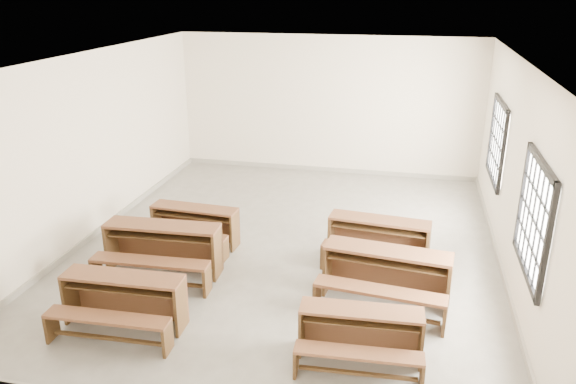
% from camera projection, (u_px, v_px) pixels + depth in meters
% --- Properties ---
extents(room, '(8.50, 8.50, 3.20)m').
position_uv_depth(room, '(293.00, 125.00, 8.93)').
color(room, gray).
rests_on(room, ground).
extents(desk_set_0, '(1.63, 0.88, 0.72)m').
position_uv_depth(desk_set_0, '(123.00, 298.00, 7.30)').
color(desk_set_0, brown).
rests_on(desk_set_0, ground).
extents(desk_set_1, '(1.82, 1.00, 0.80)m').
position_uv_depth(desk_set_1, '(162.00, 246.00, 8.65)').
color(desk_set_1, brown).
rests_on(desk_set_1, ground).
extents(desk_set_2, '(1.55, 0.87, 0.68)m').
position_uv_depth(desk_set_2, '(194.00, 223.00, 9.64)').
color(desk_set_2, brown).
rests_on(desk_set_2, ground).
extents(desk_set_3, '(1.50, 0.83, 0.66)m').
position_uv_depth(desk_set_3, '(360.00, 331.00, 6.66)').
color(desk_set_3, brown).
rests_on(desk_set_3, ground).
extents(desk_set_4, '(1.86, 1.11, 0.79)m').
position_uv_depth(desk_set_4, '(386.00, 273.00, 7.85)').
color(desk_set_4, brown).
rests_on(desk_set_4, ground).
extents(desk_set_5, '(1.69, 1.00, 0.73)m').
position_uv_depth(desk_set_5, '(378.00, 237.00, 9.03)').
color(desk_set_5, brown).
rests_on(desk_set_5, ground).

